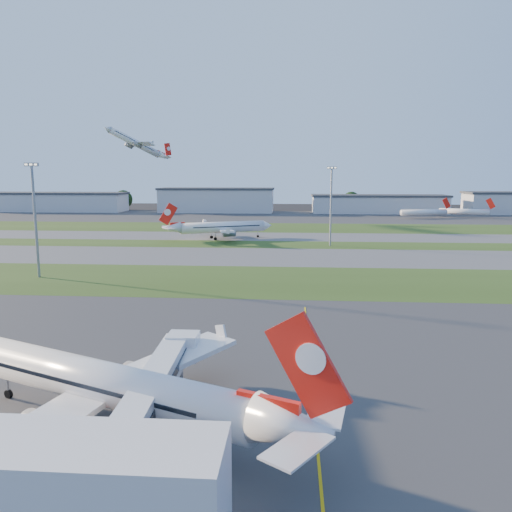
# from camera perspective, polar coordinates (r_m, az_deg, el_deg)

# --- Properties ---
(ground) EXTENTS (700.00, 700.00, 0.00)m
(ground) POSITION_cam_1_polar(r_m,az_deg,el_deg) (60.37, 1.41, -13.27)
(ground) COLOR black
(ground) RESTS_ON ground
(apron_near) EXTENTS (300.00, 70.00, 0.01)m
(apron_near) POSITION_cam_1_polar(r_m,az_deg,el_deg) (60.37, 1.41, -13.27)
(apron_near) COLOR #333335
(apron_near) RESTS_ON ground
(grass_strip_a) EXTENTS (300.00, 34.00, 0.01)m
(grass_strip_a) POSITION_cam_1_polar(r_m,az_deg,el_deg) (110.19, 2.75, -2.87)
(grass_strip_a) COLOR #2C4316
(grass_strip_a) RESTS_ON ground
(taxiway_a) EXTENTS (300.00, 32.00, 0.01)m
(taxiway_a) POSITION_cam_1_polar(r_m,az_deg,el_deg) (142.61, 3.10, -0.09)
(taxiway_a) COLOR #515154
(taxiway_a) RESTS_ON ground
(grass_strip_b) EXTENTS (300.00, 18.00, 0.01)m
(grass_strip_b) POSITION_cam_1_polar(r_m,az_deg,el_deg) (167.33, 3.27, 1.29)
(grass_strip_b) COLOR #2C4316
(grass_strip_b) RESTS_ON ground
(taxiway_b) EXTENTS (300.00, 26.00, 0.01)m
(taxiway_b) POSITION_cam_1_polar(r_m,az_deg,el_deg) (189.14, 3.39, 2.21)
(taxiway_b) COLOR #515154
(taxiway_b) RESTS_ON ground
(grass_strip_c) EXTENTS (300.00, 40.00, 0.01)m
(grass_strip_c) POSITION_cam_1_polar(r_m,az_deg,el_deg) (221.93, 3.52, 3.25)
(grass_strip_c) COLOR #2C4316
(grass_strip_c) RESTS_ON ground
(apron_far) EXTENTS (400.00, 80.00, 0.01)m
(apron_far) POSITION_cam_1_polar(r_m,az_deg,el_deg) (281.66, 3.68, 4.52)
(apron_far) COLOR #333335
(apron_far) RESTS_ON ground
(yellow_line) EXTENTS (0.25, 60.00, 0.02)m
(yellow_line) POSITION_cam_1_polar(r_m,az_deg,el_deg) (60.36, 6.29, -13.33)
(yellow_line) COLOR gold
(yellow_line) RESTS_ON ground
(terminal_fragment) EXTENTS (26.00, 6.05, 8.00)m
(terminal_fragment) POSITION_cam_1_polar(r_m,az_deg,el_deg) (36.16, -26.40, -23.76)
(terminal_fragment) COLOR silver
(terminal_fragment) RESTS_ON ground
(jet_bridge) EXTENTS (4.20, 26.90, 6.20)m
(jet_bridge) POSITION_cam_1_polar(r_m,az_deg,el_deg) (46.46, -12.18, -15.27)
(jet_bridge) COLOR silver
(jet_bridge) RESTS_ON ground
(airliner_parked) EXTENTS (36.53, 31.06, 12.12)m
(airliner_parked) POSITION_cam_1_polar(r_m,az_deg,el_deg) (48.67, -16.69, -13.97)
(airliner_parked) COLOR silver
(airliner_parked) RESTS_ON ground
(airliner_taxiing) EXTENTS (36.21, 30.85, 12.11)m
(airliner_taxiing) POSITION_cam_1_polar(r_m,az_deg,el_deg) (181.83, -3.91, 3.27)
(airliner_taxiing) COLOR silver
(airliner_taxiing) RESTS_ON ground
(airliner_departing) EXTENTS (28.35, 25.50, 11.28)m
(airliner_departing) POSITION_cam_1_polar(r_m,az_deg,el_deg) (274.47, -13.58, 12.45)
(airliner_departing) COLOR silver
(mini_jet_near) EXTENTS (28.17, 9.35, 9.48)m
(mini_jet_near) POSITION_cam_1_polar(r_m,az_deg,el_deg) (284.39, 18.66, 4.76)
(mini_jet_near) COLOR silver
(mini_jet_near) RESTS_ON ground
(mini_jet_far) EXTENTS (26.81, 13.54, 9.48)m
(mini_jet_far) POSITION_cam_1_polar(r_m,az_deg,el_deg) (297.86, 22.71, 4.72)
(mini_jet_far) COLOR silver
(mini_jet_far) RESTS_ON ground
(light_mast_west) EXTENTS (3.20, 0.70, 25.80)m
(light_mast_west) POSITION_cam_1_polar(r_m,az_deg,el_deg) (122.45, -23.96, 4.56)
(light_mast_west) COLOR gray
(light_mast_west) RESTS_ON ground
(light_mast_centre) EXTENTS (3.20, 0.70, 25.80)m
(light_mast_centre) POSITION_cam_1_polar(r_m,az_deg,el_deg) (164.38, 8.57, 6.25)
(light_mast_centre) COLOR gray
(light_mast_centre) RESTS_ON ground
(hangar_far_west) EXTENTS (91.80, 23.00, 12.20)m
(hangar_far_west) POSITION_cam_1_polar(r_m,az_deg,el_deg) (346.60, -22.04, 5.77)
(hangar_far_west) COLOR #ADB0B6
(hangar_far_west) RESTS_ON ground
(hangar_west) EXTENTS (71.40, 23.00, 15.20)m
(hangar_west) POSITION_cam_1_polar(r_m,az_deg,el_deg) (314.72, -4.52, 6.40)
(hangar_west) COLOR #ADB0B6
(hangar_west) RESTS_ON ground
(hangar_east) EXTENTS (81.60, 23.00, 11.20)m
(hangar_east) POSITION_cam_1_polar(r_m,az_deg,el_deg) (315.56, 13.83, 5.81)
(hangar_east) COLOR #ADB0B6
(hangar_east) RESTS_ON ground
(tree_far_west) EXTENTS (11.00, 11.00, 12.00)m
(tree_far_west) POSITION_cam_1_polar(r_m,az_deg,el_deg) (377.06, -26.66, 5.74)
(tree_far_west) COLOR black
(tree_far_west) RESTS_ON ground
(tree_west) EXTENTS (12.10, 12.10, 13.20)m
(tree_west) POSITION_cam_1_polar(r_m,az_deg,el_deg) (345.01, -14.93, 6.28)
(tree_west) COLOR black
(tree_west) RESTS_ON ground
(tree_mid_west) EXTENTS (9.90, 9.90, 10.80)m
(tree_mid_west) POSITION_cam_1_polar(r_m,az_deg,el_deg) (322.96, 0.19, 6.18)
(tree_mid_west) COLOR black
(tree_mid_west) RESTS_ON ground
(tree_mid_east) EXTENTS (11.55, 11.55, 12.60)m
(tree_mid_east) POSITION_cam_1_polar(r_m,az_deg,el_deg) (327.25, 10.83, 6.23)
(tree_mid_east) COLOR black
(tree_mid_east) RESTS_ON ground
(tree_east) EXTENTS (10.45, 10.45, 11.40)m
(tree_east) POSITION_cam_1_polar(r_m,az_deg,el_deg) (342.12, 23.51, 5.64)
(tree_east) COLOR black
(tree_east) RESTS_ON ground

